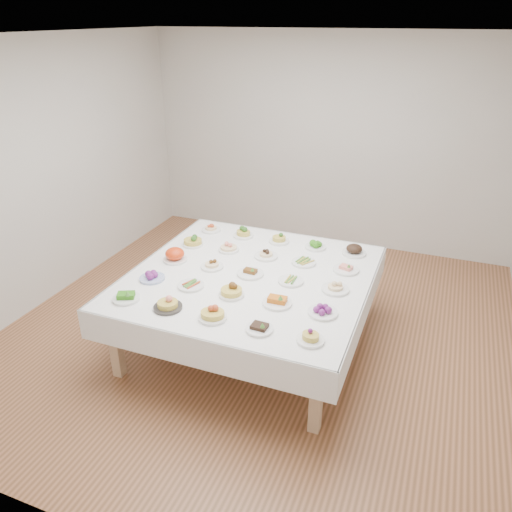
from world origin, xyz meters
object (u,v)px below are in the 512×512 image
(display_table, at_px, (250,281))
(dish_0, at_px, (126,295))
(dish_24, at_px, (354,249))
(dish_12, at_px, (250,271))

(display_table, relative_size, dish_0, 9.59)
(dish_0, distance_m, dish_24, 2.29)
(dish_0, bearing_deg, dish_24, 44.69)
(display_table, height_order, dish_12, dish_12)
(display_table, distance_m, dish_24, 1.15)
(dish_0, xyz_separation_m, dish_12, (0.82, 0.81, -0.01))
(dish_12, bearing_deg, display_table, -98.04)
(dish_24, bearing_deg, dish_12, -135.37)
(display_table, bearing_deg, dish_24, 44.75)
(dish_0, relative_size, dish_12, 0.93)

